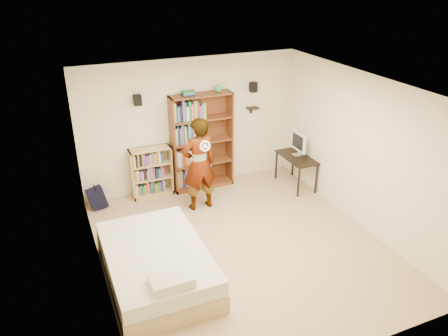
# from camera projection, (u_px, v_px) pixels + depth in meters

# --- Properties ---
(ground) EXTENTS (4.50, 5.00, 0.01)m
(ground) POSITION_uv_depth(u_px,v_px,m) (242.00, 246.00, 7.31)
(ground) COLOR tan
(ground) RESTS_ON ground
(room_shell) EXTENTS (4.52, 5.02, 2.71)m
(room_shell) POSITION_uv_depth(u_px,v_px,m) (244.00, 149.00, 6.57)
(room_shell) COLOR silver
(room_shell) RESTS_ON ground
(crown_molding) EXTENTS (4.50, 5.00, 0.06)m
(crown_molding) POSITION_uv_depth(u_px,v_px,m) (245.00, 90.00, 6.18)
(crown_molding) COLOR white
(crown_molding) RESTS_ON room_shell
(speaker_left) EXTENTS (0.14, 0.12, 0.20)m
(speaker_left) POSITION_uv_depth(u_px,v_px,m) (138.00, 100.00, 8.09)
(speaker_left) COLOR black
(speaker_left) RESTS_ON room_shell
(speaker_right) EXTENTS (0.14, 0.12, 0.20)m
(speaker_right) POSITION_uv_depth(u_px,v_px,m) (253.00, 87.00, 8.94)
(speaker_right) COLOR black
(speaker_right) RESTS_ON room_shell
(wall_shelf) EXTENTS (0.25, 0.16, 0.02)m
(wall_shelf) POSITION_uv_depth(u_px,v_px,m) (253.00, 108.00, 9.14)
(wall_shelf) COLOR black
(wall_shelf) RESTS_ON room_shell
(tall_bookshelf) EXTENTS (1.26, 0.37, 2.00)m
(tall_bookshelf) POSITION_uv_depth(u_px,v_px,m) (202.00, 142.00, 8.88)
(tall_bookshelf) COLOR brown
(tall_bookshelf) RESTS_ON ground
(low_bookshelf) EXTENTS (0.82, 0.31, 1.02)m
(low_bookshelf) POSITION_uv_depth(u_px,v_px,m) (151.00, 172.00, 8.73)
(low_bookshelf) COLOR tan
(low_bookshelf) RESTS_ON ground
(computer_desk) EXTENTS (0.49, 0.98, 0.67)m
(computer_desk) POSITION_uv_depth(u_px,v_px,m) (296.00, 171.00, 9.18)
(computer_desk) COLOR black
(computer_desk) RESTS_ON ground
(imac) EXTENTS (0.11, 0.49, 0.49)m
(imac) POSITION_uv_depth(u_px,v_px,m) (298.00, 144.00, 9.01)
(imac) COLOR white
(imac) RESTS_ON computer_desk
(daybed) EXTENTS (1.42, 2.19, 0.65)m
(daybed) POSITION_uv_depth(u_px,v_px,m) (156.00, 260.00, 6.44)
(daybed) COLOR silver
(daybed) RESTS_ON ground
(person) EXTENTS (0.68, 0.46, 1.82)m
(person) POSITION_uv_depth(u_px,v_px,m) (199.00, 164.00, 8.11)
(person) COLOR black
(person) RESTS_ON ground
(wii_wheel) EXTENTS (0.20, 0.08, 0.20)m
(wii_wheel) POSITION_uv_depth(u_px,v_px,m) (205.00, 146.00, 7.61)
(wii_wheel) COLOR white
(wii_wheel) RESTS_ON person
(navy_bag) EXTENTS (0.37, 0.27, 0.46)m
(navy_bag) POSITION_uv_depth(u_px,v_px,m) (97.00, 198.00, 8.34)
(navy_bag) COLOR black
(navy_bag) RESTS_ON ground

